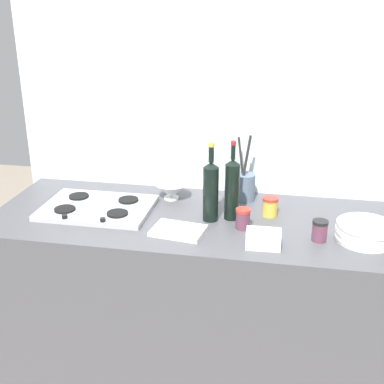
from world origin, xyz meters
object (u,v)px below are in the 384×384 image
object	(u,v)px
mixing_bowl	(171,190)
butter_dish	(263,239)
condiment_jar_rear	(270,207)
wine_bottle_leftmost	(211,190)
plate_stack	(365,232)
utensil_crock	(244,186)
stovetop_hob	(98,208)
wine_bottle_mid_left	(232,188)
condiment_jar_front	(243,219)
condiment_jar_spare	(320,230)
cutting_board	(178,231)

from	to	relation	value
mixing_bowl	butter_dish	distance (m)	0.62
condiment_jar_rear	wine_bottle_leftmost	bearing A→B (deg)	-159.41
plate_stack	utensil_crock	size ratio (longest dim) A/B	0.73
stovetop_hob	wine_bottle_mid_left	size ratio (longest dim) A/B	1.39
wine_bottle_leftmost	mixing_bowl	bearing A→B (deg)	137.25
butter_dish	condiment_jar_front	size ratio (longest dim) A/B	1.53
butter_dish	condiment_jar_front	bearing A→B (deg)	122.55
butter_dish	utensil_crock	xyz separation A→B (m)	(-0.12, 0.47, 0.04)
condiment_jar_spare	cutting_board	bearing A→B (deg)	-176.30
wine_bottle_mid_left	mixing_bowl	xyz separation A→B (m)	(-0.31, 0.17, -0.10)
plate_stack	utensil_crock	distance (m)	0.62
mixing_bowl	utensil_crock	distance (m)	0.35
butter_dish	condiment_jar_spare	bearing A→B (deg)	23.10
utensil_crock	condiment_jar_front	distance (m)	0.32
condiment_jar_front	condiment_jar_rear	distance (m)	0.19
plate_stack	condiment_jar_spare	xyz separation A→B (m)	(-0.18, -0.03, 0.01)
utensil_crock	condiment_jar_spare	distance (m)	0.50
stovetop_hob	mixing_bowl	distance (m)	0.36
wine_bottle_mid_left	butter_dish	size ratio (longest dim) A/B	2.62
butter_dish	condiment_jar_spare	xyz separation A→B (m)	(0.22, 0.09, 0.01)
utensil_crock	condiment_jar_rear	xyz separation A→B (m)	(0.13, -0.16, -0.03)
plate_stack	wine_bottle_leftmost	xyz separation A→B (m)	(-0.64, 0.08, 0.10)
mixing_bowl	condiment_jar_spare	world-z (taller)	condiment_jar_spare
butter_dish	wine_bottle_leftmost	bearing A→B (deg)	139.30
stovetop_hob	condiment_jar_spare	bearing A→B (deg)	-7.00
wine_bottle_leftmost	cutting_board	size ratio (longest dim) A/B	1.64
plate_stack	cutting_board	size ratio (longest dim) A/B	1.11
condiment_jar_rear	condiment_jar_front	bearing A→B (deg)	-124.50
wine_bottle_mid_left	butter_dish	xyz separation A→B (m)	(0.15, -0.24, -0.11)
cutting_board	butter_dish	bearing A→B (deg)	-9.01
wine_bottle_leftmost	wine_bottle_mid_left	size ratio (longest dim) A/B	0.99
plate_stack	condiment_jar_front	distance (m)	0.49
wine_bottle_leftmost	condiment_jar_front	size ratio (longest dim) A/B	3.96
stovetop_hob	wine_bottle_leftmost	xyz separation A→B (m)	(0.52, -0.01, 0.13)
stovetop_hob	mixing_bowl	world-z (taller)	mixing_bowl
plate_stack	condiment_jar_spare	distance (m)	0.18
wine_bottle_leftmost	mixing_bowl	distance (m)	0.32
butter_dish	condiment_jar_rear	size ratio (longest dim) A/B	1.57
plate_stack	butter_dish	distance (m)	0.42
wine_bottle_leftmost	wine_bottle_mid_left	distance (m)	0.09
stovetop_hob	condiment_jar_rear	size ratio (longest dim) A/B	5.74
plate_stack	condiment_jar_rear	xyz separation A→B (m)	(-0.38, 0.18, 0.01)
wine_bottle_mid_left	condiment_jar_rear	world-z (taller)	wine_bottle_mid_left
condiment_jar_front	cutting_board	distance (m)	0.28
wine_bottle_leftmost	butter_dish	size ratio (longest dim) A/B	2.59
utensil_crock	mixing_bowl	bearing A→B (deg)	-171.56
wine_bottle_mid_left	mixing_bowl	size ratio (longest dim) A/B	2.20
utensil_crock	cutting_board	distance (m)	0.48
condiment_jar_rear	condiment_jar_spare	world-z (taller)	same
mixing_bowl	cutting_board	world-z (taller)	mixing_bowl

